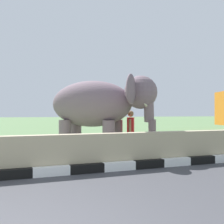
% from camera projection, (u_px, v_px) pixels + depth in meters
% --- Properties ---
extents(barrier_parapet, '(28.00, 0.36, 1.00)m').
position_uv_depth(barrier_parapet, '(87.00, 152.00, 7.29)').
color(barrier_parapet, tan).
rests_on(barrier_parapet, ground_plane).
extents(elephant, '(3.91, 3.72, 2.87)m').
position_uv_depth(elephant, '(100.00, 105.00, 9.89)').
color(elephant, slate).
rests_on(elephant, ground_plane).
extents(person_handler, '(0.41, 0.60, 1.66)m').
position_uv_depth(person_handler, '(131.00, 130.00, 10.09)').
color(person_handler, navy).
rests_on(person_handler, ground_plane).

